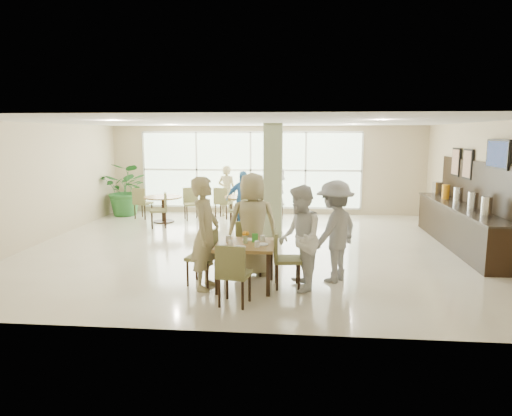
# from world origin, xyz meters

# --- Properties ---
(ground) EXTENTS (10.00, 10.00, 0.00)m
(ground) POSITION_xyz_m (0.00, 0.00, 0.00)
(ground) COLOR beige
(ground) RESTS_ON ground
(room_shell) EXTENTS (10.00, 10.00, 10.00)m
(room_shell) POSITION_xyz_m (0.00, 0.00, 1.70)
(room_shell) COLOR white
(room_shell) RESTS_ON ground
(window_bank) EXTENTS (7.00, 0.04, 7.00)m
(window_bank) POSITION_xyz_m (-0.50, 4.46, 1.40)
(window_bank) COLOR silver
(window_bank) RESTS_ON ground
(column) EXTENTS (0.45, 0.45, 2.80)m
(column) POSITION_xyz_m (0.40, 1.20, 1.40)
(column) COLOR #7A7F58
(column) RESTS_ON ground
(main_table) EXTENTS (0.97, 0.97, 0.75)m
(main_table) POSITION_xyz_m (0.16, -2.72, 0.66)
(main_table) COLOR brown
(main_table) RESTS_ON ground
(round_table_left) EXTENTS (1.10, 1.10, 0.75)m
(round_table_left) POSITION_xyz_m (-2.88, 2.76, 0.57)
(round_table_left) COLOR brown
(round_table_left) RESTS_ON ground
(round_table_right) EXTENTS (1.19, 1.19, 0.75)m
(round_table_right) POSITION_xyz_m (-0.52, 3.03, 0.59)
(round_table_right) COLOR brown
(round_table_right) RESTS_ON ground
(chairs_main_table) EXTENTS (1.97, 2.04, 0.95)m
(chairs_main_table) POSITION_xyz_m (0.13, -2.71, 0.47)
(chairs_main_table) COLOR olive
(chairs_main_table) RESTS_ON ground
(chairs_table_left) EXTENTS (2.09, 1.84, 0.95)m
(chairs_table_left) POSITION_xyz_m (-2.85, 2.79, 0.47)
(chairs_table_left) COLOR olive
(chairs_table_left) RESTS_ON ground
(chairs_table_right) EXTENTS (2.13, 1.96, 0.95)m
(chairs_table_right) POSITION_xyz_m (-0.50, 3.03, 0.47)
(chairs_table_right) COLOR olive
(chairs_table_right) RESTS_ON ground
(tabletop_clutter) EXTENTS (0.73, 0.74, 0.21)m
(tabletop_clutter) POSITION_xyz_m (0.19, -2.73, 0.81)
(tabletop_clutter) COLOR white
(tabletop_clutter) RESTS_ON main_table
(buffet_counter) EXTENTS (0.64, 4.70, 1.95)m
(buffet_counter) POSITION_xyz_m (4.70, 0.51, 0.55)
(buffet_counter) COLOR black
(buffet_counter) RESTS_ON ground
(wall_tv) EXTENTS (0.06, 1.00, 0.58)m
(wall_tv) POSITION_xyz_m (4.94, -0.60, 2.15)
(wall_tv) COLOR black
(wall_tv) RESTS_ON ground
(framed_art_a) EXTENTS (0.05, 0.55, 0.70)m
(framed_art_a) POSITION_xyz_m (4.95, 1.00, 1.85)
(framed_art_a) COLOR black
(framed_art_a) RESTS_ON ground
(framed_art_b) EXTENTS (0.05, 0.55, 0.70)m
(framed_art_b) POSITION_xyz_m (4.95, 1.80, 1.85)
(framed_art_b) COLOR black
(framed_art_b) RESTS_ON ground
(potted_plant) EXTENTS (1.65, 1.65, 1.65)m
(potted_plant) POSITION_xyz_m (-4.33, 3.71, 0.82)
(potted_plant) COLOR #29662A
(potted_plant) RESTS_ON ground
(teen_left) EXTENTS (0.51, 0.72, 1.87)m
(teen_left) POSITION_xyz_m (-0.48, -2.83, 0.93)
(teen_left) COLOR tan
(teen_left) RESTS_ON ground
(teen_far) EXTENTS (1.01, 0.71, 1.87)m
(teen_far) POSITION_xyz_m (0.21, -2.03, 0.94)
(teen_far) COLOR tan
(teen_far) RESTS_ON ground
(teen_right) EXTENTS (0.75, 0.91, 1.74)m
(teen_right) POSITION_xyz_m (1.06, -2.76, 0.87)
(teen_right) COLOR white
(teen_right) RESTS_ON ground
(teen_standing) EXTENTS (1.21, 1.30, 1.77)m
(teen_standing) POSITION_xyz_m (1.66, -2.24, 0.88)
(teen_standing) COLOR #949496
(teen_standing) RESTS_ON ground
(adult_a) EXTENTS (0.96, 0.62, 1.55)m
(adult_a) POSITION_xyz_m (-0.49, 2.26, 0.77)
(adult_a) COLOR teal
(adult_a) RESTS_ON ground
(adult_b) EXTENTS (0.74, 1.54, 1.62)m
(adult_b) POSITION_xyz_m (0.41, 3.12, 0.81)
(adult_b) COLOR white
(adult_b) RESTS_ON ground
(adult_standing) EXTENTS (0.66, 0.52, 1.59)m
(adult_standing) POSITION_xyz_m (-1.17, 3.80, 0.80)
(adult_standing) COLOR tan
(adult_standing) RESTS_ON ground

